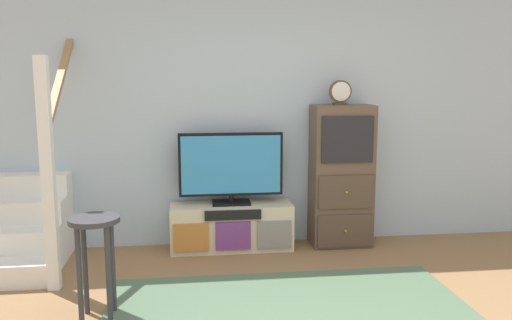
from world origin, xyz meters
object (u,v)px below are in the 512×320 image
Objects in this scene: desk_clock at (340,93)px; bar_stool_near at (95,244)px; television at (231,167)px; media_console at (232,227)px; side_cabinet at (341,176)px.

bar_stool_near is at bearing -146.74° from desk_clock.
television is 4.20× the size of desk_clock.
media_console is at bearing -90.00° from television.
side_cabinet reaches higher than bar_stool_near.
desk_clock is (1.04, -0.03, 0.69)m from television.
television is 1.08m from side_cabinet.
television is at bearing 179.27° from side_cabinet.
television is at bearing 178.42° from desk_clock.
desk_clock is (1.04, -0.00, 1.27)m from media_console.
side_cabinet is at bearing 0.55° from media_console.
media_console is at bearing -179.45° from side_cabinet.
media_console is 1.64m from desk_clock.
desk_clock is 0.33× the size of bar_stool_near.
media_console is 1.17m from side_cabinet.
media_console is 1.62× the size of bar_stool_near.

